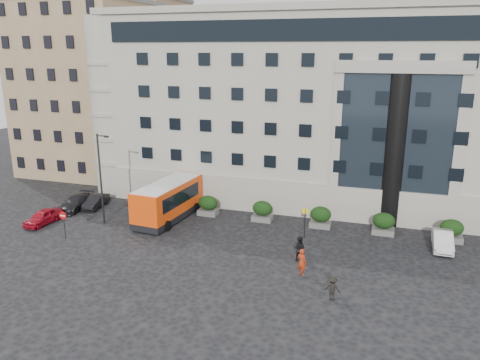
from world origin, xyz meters
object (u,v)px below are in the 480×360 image
(hedge_a, at_px, (208,205))
(white_taxi, at_px, (443,240))
(hedge_b, at_px, (262,211))
(bus_stop_sign, at_px, (305,218))
(street_lamp, at_px, (101,176))
(red_truck, at_px, (177,166))
(parked_car_b, at_px, (96,201))
(pedestrian_b, at_px, (299,249))
(pedestrian_a, at_px, (302,262))
(pedestrian_c, at_px, (333,288))
(parked_car_a, at_px, (43,217))
(parked_car_d, at_px, (148,193))
(hedge_c, at_px, (321,217))
(minibus, at_px, (168,199))
(parked_car_c, at_px, (76,203))
(hedge_d, at_px, (384,223))
(no_entry_sign, at_px, (63,220))
(hedge_e, at_px, (451,230))

(hedge_a, height_order, white_taxi, hedge_a)
(hedge_b, bearing_deg, bus_stop_sign, -33.07)
(street_lamp, relative_size, red_truck, 1.26)
(hedge_a, relative_size, white_taxi, 0.45)
(parked_car_b, xyz_separation_m, pedestrian_b, (21.05, -5.91, 0.34))
(pedestrian_a, bearing_deg, pedestrian_c, 155.26)
(parked_car_a, xyz_separation_m, parked_car_d, (5.50, 8.91, 0.08))
(hedge_c, distance_m, minibus, 13.59)
(red_truck, bearing_deg, white_taxi, -10.82)
(red_truck, relative_size, white_taxi, 1.55)
(hedge_a, bearing_deg, hedge_b, 0.00)
(parked_car_d, xyz_separation_m, pedestrian_b, (17.37, -9.53, 0.23))
(bus_stop_sign, relative_size, parked_car_c, 0.57)
(hedge_a, height_order, parked_car_c, hedge_a)
(parked_car_d, bearing_deg, bus_stop_sign, -18.52)
(bus_stop_sign, bearing_deg, hedge_a, 163.58)
(minibus, bearing_deg, white_taxi, 6.27)
(pedestrian_c, bearing_deg, parked_car_b, -16.83)
(red_truck, bearing_deg, pedestrian_c, -34.73)
(bus_stop_sign, xyz_separation_m, pedestrian_c, (3.33, -9.23, -0.95))
(parked_car_a, relative_size, white_taxi, 0.92)
(minibus, distance_m, pedestrian_b, 13.86)
(bus_stop_sign, relative_size, parked_car_d, 0.49)
(red_truck, bearing_deg, parked_car_b, -93.69)
(street_lamp, distance_m, minibus, 6.16)
(parked_car_c, relative_size, pedestrian_b, 2.34)
(hedge_a, distance_m, hedge_d, 15.60)
(bus_stop_sign, height_order, white_taxi, bus_stop_sign)
(hedge_d, bearing_deg, parked_car_a, -167.07)
(pedestrian_b, bearing_deg, pedestrian_c, 132.40)
(pedestrian_b, distance_m, pedestrian_c, 5.68)
(street_lamp, xyz_separation_m, pedestrian_a, (18.37, -4.53, -3.42))
(pedestrian_c, bearing_deg, white_taxi, -117.48)
(red_truck, bearing_deg, hedge_c, -16.85)
(parked_car_c, distance_m, parked_car_d, 7.00)
(parked_car_d, relative_size, white_taxi, 1.27)
(pedestrian_b, bearing_deg, no_entry_sign, 15.92)
(hedge_a, bearing_deg, no_entry_sign, -135.52)
(hedge_c, height_order, pedestrian_c, hedge_c)
(hedge_b, bearing_deg, parked_car_c, -172.55)
(red_truck, relative_size, parked_car_c, 1.43)
(white_taxi, distance_m, pedestrian_a, 12.25)
(hedge_c, bearing_deg, street_lamp, -165.33)
(no_entry_sign, bearing_deg, red_truck, 86.70)
(parked_car_a, bearing_deg, hedge_e, 14.76)
(hedge_d, distance_m, pedestrian_c, 12.35)
(hedge_a, distance_m, parked_car_d, 7.86)
(pedestrian_a, bearing_deg, hedge_b, -36.98)
(hedge_d, height_order, parked_car_b, hedge_d)
(red_truck, bearing_deg, hedge_a, -39.94)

